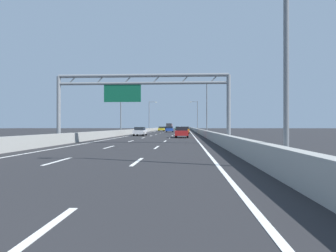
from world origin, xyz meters
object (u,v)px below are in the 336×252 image
streetlamp_right_mid (205,105)px  black_car (166,128)px  red_car (182,132)px  orange_car (185,130)px  sign_gantry (140,91)px  streetlamp_right_near (280,24)px  green_car (177,128)px  streetlamp_left_mid (122,105)px  streetlamp_right_far (197,114)px  box_truck (169,126)px  streetlamp_left_far (150,114)px  yellow_car (161,129)px  white_car (140,131)px  blue_car (170,129)px

streetlamp_right_mid → black_car: bearing=100.3°
red_car → orange_car: size_ratio=0.89×
sign_gantry → orange_car: bearing=83.4°
streetlamp_right_near → green_car: bearing=93.3°
streetlamp_left_mid → sign_gantry: bearing=-74.5°
streetlamp_right_far → box_truck: size_ratio=1.07×
streetlamp_left_far → box_truck: size_ratio=1.07×
yellow_car → red_car: bearing=-82.3°
white_car → streetlamp_right_mid: bearing=20.2°
streetlamp_left_far → white_car: size_ratio=2.08×
sign_gantry → streetlamp_left_far: streetlamp_left_far is taller
streetlamp_right_far → white_car: streetlamp_right_far is taller
red_car → box_truck: size_ratio=0.46×
red_car → black_car: size_ratio=0.90×
red_car → streetlamp_left_mid: bearing=132.5°
red_car → green_car: size_ratio=0.88×
red_car → blue_car: blue_car is taller
streetlamp_left_far → box_truck: bearing=85.2°
sign_gantry → blue_car: bearing=90.0°
streetlamp_right_mid → blue_car: bearing=107.0°
green_car → box_truck: 5.38m
black_car → green_car: black_car is taller
streetlamp_left_mid → green_car: size_ratio=2.03×
green_car → streetlamp_right_far: bearing=-80.0°
streetlamp_left_far → streetlamp_right_far: 14.93m
streetlamp_left_mid → streetlamp_right_mid: (14.93, 0.00, 0.00)m
streetlamp_left_far → box_truck: streetlamp_left_far is taller
streetlamp_left_far → yellow_car: 5.98m
streetlamp_left_mid → streetlamp_left_far: 41.71m
green_car → streetlamp_left_far: bearing=-100.5°
sign_gantry → streetlamp_left_mid: bearing=105.5°
sign_gantry → box_truck: bearing=91.8°
box_truck → white_car: bearing=-89.9°
streetlamp_right_mid → red_car: streetlamp_right_mid is taller
sign_gantry → streetlamp_right_far: (7.71, 67.79, 0.57)m
yellow_car → green_car: (3.95, 41.72, -0.02)m
green_car → orange_car: bearing=-87.2°
red_car → sign_gantry: bearing=-104.5°
sign_gantry → white_car: size_ratio=3.49×
white_car → green_car: (3.79, 87.09, -0.01)m
blue_car → orange_car: orange_car is taller
streetlamp_right_near → green_car: 125.03m
streetlamp_right_near → box_truck: (-11.18, 128.30, -3.77)m
green_car → box_truck: box_truck is taller
streetlamp_right_mid → box_truck: 87.38m
white_car → streetlamp_right_near: bearing=-73.7°
streetlamp_right_near → streetlamp_left_far: 84.76m
sign_gantry → streetlamp_right_near: size_ratio=1.68×
white_car → green_car: 87.17m
streetlamp_right_far → blue_car: 18.82m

